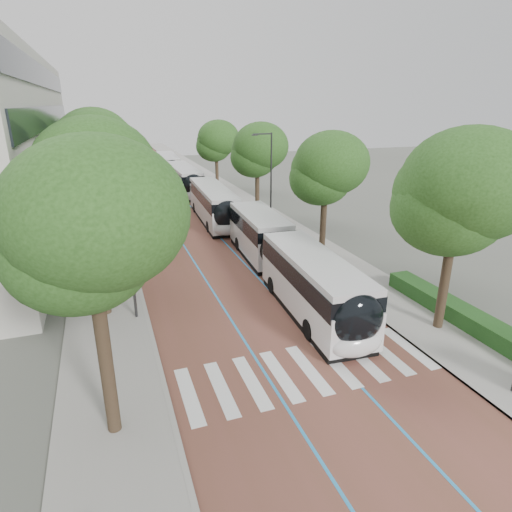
{
  "coord_description": "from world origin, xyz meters",
  "views": [
    {
      "loc": [
        -6.94,
        -12.46,
        10.4
      ],
      "look_at": [
        0.61,
        8.6,
        2.4
      ],
      "focal_mm": 30.0,
      "sensor_mm": 36.0,
      "label": 1
    }
  ],
  "objects": [
    {
      "name": "ground",
      "position": [
        0.0,
        0.0,
        0.0
      ],
      "size": [
        160.0,
        160.0,
        0.0
      ],
      "primitive_type": "plane",
      "color": "#51544C",
      "rests_on": "ground"
    },
    {
      "name": "road",
      "position": [
        0.0,
        40.0,
        0.01
      ],
      "size": [
        11.0,
        140.0,
        0.02
      ],
      "primitive_type": "cube",
      "color": "brown",
      "rests_on": "ground"
    },
    {
      "name": "sidewalk_left",
      "position": [
        -7.5,
        40.0,
        0.06
      ],
      "size": [
        4.0,
        140.0,
        0.12
      ],
      "primitive_type": "cube",
      "color": "gray",
      "rests_on": "ground"
    },
    {
      "name": "sidewalk_right",
      "position": [
        7.5,
        40.0,
        0.06
      ],
      "size": [
        4.0,
        140.0,
        0.12
      ],
      "primitive_type": "cube",
      "color": "gray",
      "rests_on": "ground"
    },
    {
      "name": "kerb_left",
      "position": [
        -5.6,
        40.0,
        0.06
      ],
      "size": [
        0.2,
        140.0,
        0.14
      ],
      "primitive_type": "cube",
      "color": "gray",
      "rests_on": "ground"
    },
    {
      "name": "kerb_right",
      "position": [
        5.6,
        40.0,
        0.06
      ],
      "size": [
        0.2,
        140.0,
        0.14
      ],
      "primitive_type": "cube",
      "color": "gray",
      "rests_on": "ground"
    },
    {
      "name": "zebra_crossing",
      "position": [
        0.2,
        1.0,
        0.03
      ],
      "size": [
        10.55,
        3.6,
        0.01
      ],
      "color": "silver",
      "rests_on": "ground"
    },
    {
      "name": "lane_line_left",
      "position": [
        -1.6,
        40.0,
        0.02
      ],
      "size": [
        0.12,
        126.0,
        0.01
      ],
      "primitive_type": "cube",
      "color": "#2784C3",
      "rests_on": "road"
    },
    {
      "name": "lane_line_right",
      "position": [
        1.6,
        40.0,
        0.02
      ],
      "size": [
        0.12,
        126.0,
        0.01
      ],
      "primitive_type": "cube",
      "color": "#2784C3",
      "rests_on": "road"
    },
    {
      "name": "hedge",
      "position": [
        9.1,
        0.0,
        0.52
      ],
      "size": [
        1.2,
        14.0,
        0.8
      ],
      "primitive_type": "cube",
      "color": "#1B4016",
      "rests_on": "sidewalk_right"
    },
    {
      "name": "streetlight_far",
      "position": [
        6.62,
        22.0,
        4.82
      ],
      "size": [
        1.82,
        0.2,
        8.0
      ],
      "color": "#2C2C2F",
      "rests_on": "sidewalk_right"
    },
    {
      "name": "lamp_post_left",
      "position": [
        -6.1,
        8.0,
        4.12
      ],
      "size": [
        0.14,
        0.14,
        8.0
      ],
      "primitive_type": "cylinder",
      "color": "#2C2C2F",
      "rests_on": "sidewalk_left"
    },
    {
      "name": "trees_left",
      "position": [
        -7.5,
        25.73,
        6.81
      ],
      "size": [
        6.34,
        60.19,
        9.57
      ],
      "color": "black",
      "rests_on": "ground"
    },
    {
      "name": "trees_right",
      "position": [
        7.7,
        21.15,
        5.97
      ],
      "size": [
        5.89,
        47.69,
        9.0
      ],
      "color": "black",
      "rests_on": "ground"
    },
    {
      "name": "lead_bus",
      "position": [
        2.79,
        9.24,
        1.63
      ],
      "size": [
        3.55,
        18.51,
        3.2
      ],
      "rotation": [
        0.0,
        0.0,
        -0.06
      ],
      "color": "black",
      "rests_on": "ground"
    },
    {
      "name": "bus_queued_0",
      "position": [
        2.43,
        25.09,
        1.62
      ],
      "size": [
        3.16,
        12.51,
        3.2
      ],
      "rotation": [
        0.0,
        0.0,
        -0.05
      ],
      "color": "silver",
      "rests_on": "ground"
    },
    {
      "name": "bus_queued_1",
      "position": [
        2.4,
        39.34,
        1.62
      ],
      "size": [
        2.58,
        12.41,
        3.2
      ],
      "rotation": [
        0.0,
        0.0,
        -0.0
      ],
      "color": "silver",
      "rests_on": "ground"
    },
    {
      "name": "bus_queued_2",
      "position": [
        2.53,
        52.69,
        1.62
      ],
      "size": [
        3.18,
        12.51,
        3.2
      ],
      "rotation": [
        0.0,
        0.0,
        -0.05
      ],
      "color": "silver",
      "rests_on": "ground"
    }
  ]
}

